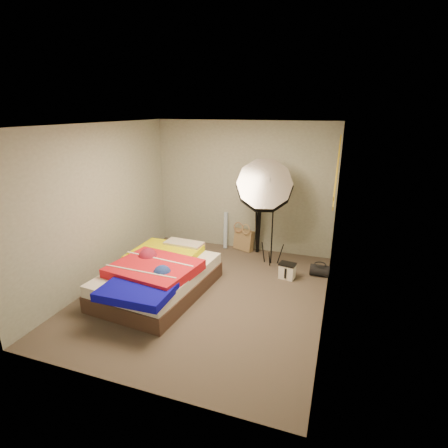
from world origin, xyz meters
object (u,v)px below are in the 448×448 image
at_px(photo_umbrella, 264,187).
at_px(camera_tripod, 258,213).
at_px(tote_bag, 244,240).
at_px(bed, 158,276).
at_px(wrapping_roll, 226,230).
at_px(duffel_bag, 320,270).
at_px(camera_case, 287,271).

distance_m(photo_umbrella, camera_tripod, 0.90).
bearing_deg(tote_bag, bed, -87.72).
relative_size(wrapping_roll, bed, 0.35).
xyz_separation_m(wrapping_roll, duffel_bag, (1.92, -0.70, -0.27)).
bearing_deg(duffel_bag, camera_tripod, 152.23).
xyz_separation_m(tote_bag, duffel_bag, (1.53, -0.70, -0.11)).
xyz_separation_m(tote_bag, camera_case, (1.03, -0.97, -0.09)).
distance_m(wrapping_roll, duffel_bag, 2.06).
height_order(bed, camera_tripod, camera_tripod).
distance_m(duffel_bag, camera_tripod, 1.58).
bearing_deg(photo_umbrella, wrapping_roll, 145.40).
relative_size(camera_case, photo_umbrella, 0.12).
distance_m(camera_case, photo_umbrella, 1.46).
relative_size(wrapping_roll, camera_case, 2.97).
xyz_separation_m(photo_umbrella, camera_tripod, (-0.22, 0.58, -0.65)).
distance_m(tote_bag, photo_umbrella, 1.48).
xyz_separation_m(tote_bag, bed, (-0.76, -2.09, 0.07)).
height_order(photo_umbrella, camera_tripod, photo_umbrella).
xyz_separation_m(wrapping_roll, camera_tripod, (0.68, -0.04, 0.44)).
bearing_deg(camera_case, photo_umbrella, 154.90).
xyz_separation_m(bed, photo_umbrella, (1.27, 1.47, 1.18)).
xyz_separation_m(wrapping_roll, camera_case, (1.41, -0.97, -0.24)).
bearing_deg(photo_umbrella, duffel_bag, -4.47).
height_order(tote_bag, photo_umbrella, photo_umbrella).
xyz_separation_m(camera_case, photo_umbrella, (-0.51, 0.35, 1.33)).
distance_m(camera_case, duffel_bag, 0.57).
distance_m(camera_case, camera_tripod, 1.37).
bearing_deg(camera_case, bed, -138.81).
distance_m(duffel_bag, photo_umbrella, 1.70).
distance_m(wrapping_roll, photo_umbrella, 1.54).
bearing_deg(camera_tripod, duffel_bag, -28.03).
bearing_deg(tote_bag, camera_tripod, 14.66).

